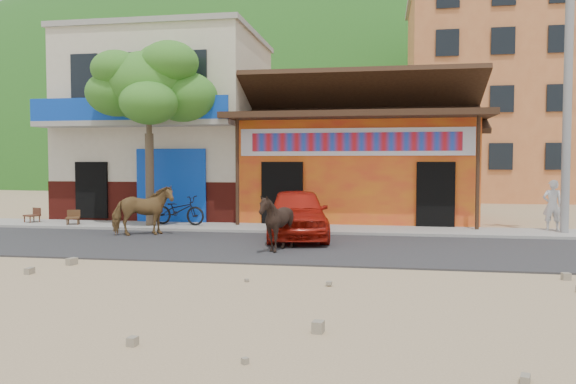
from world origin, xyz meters
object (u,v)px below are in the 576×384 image
Objects in this scene: utility_pole at (568,95)px; cow_dark at (277,223)px; tree at (149,134)px; red_car at (297,213)px; scooter at (179,210)px; pedestrian at (552,205)px; cafe_chair_left at (32,209)px; cafe_chair_right at (73,211)px; cow_tan at (143,211)px.

utility_pole is 9.53m from cow_dark.
tree is 1.45× the size of red_car.
utility_pole is 12.41m from scooter.
pedestrian is (-0.20, 0.52, -3.23)m from utility_pole.
tree is at bearing -179.10° from utility_pole.
utility_pole is 8.70× the size of cafe_chair_left.
utility_pole is 1.93× the size of red_car.
cafe_chair_right is at bearing 105.48° from scooter.
pedestrian is at bearing 8.00° from red_car.
cow_dark is 9.00m from pedestrian.
cow_tan is 1.25× the size of cow_dark.
utility_pole is 4.63× the size of cow_tan.
scooter is (-11.90, 0.04, -3.52)m from utility_pole.
cow_tan is at bearing 179.80° from scooter.
utility_pole is at bearing -82.66° from scooter.
tree is at bearing 5.72° from pedestrian.
cow_tan is (0.61, -1.92, -2.35)m from tree.
pedestrian is (11.99, 2.63, 0.12)m from cow_tan.
cow_tan is 0.42× the size of red_car.
cow_dark is 8.58m from cafe_chair_right.
cow_dark is at bearing -50.12° from cafe_chair_right.
cow_dark is at bearing 35.25° from pedestrian.
scooter is at bearing 25.25° from cafe_chair_left.
cow_dark is 10.38m from cafe_chair_left.
cow_dark reaches higher than cafe_chair_left.
cow_dark reaches higher than scooter.
tree is 12.84m from utility_pole.
utility_pole is (12.80, 0.20, 1.00)m from tree.
cow_tan is 2.18m from scooter.
tree is 0.75× the size of utility_pole.
cafe_chair_left is at bearing 39.66° from cow_tan.
utility_pole is at bearing -107.89° from cow_tan.
cow_dark is (5.03, -4.16, -2.39)m from tree.
tree is at bearing -10.15° from cow_tan.
cafe_chair_left is at bearing 4.31° from pedestrian.
cafe_chair_right is at bearing -148.74° from cow_dark.
red_car is (0.11, 2.44, 0.02)m from cow_dark.
cow_tan is 1.88× the size of cafe_chair_left.
cow_tan reaches higher than cafe_chair_left.
utility_pole reaches higher than red_car.
scooter is 5.30m from cafe_chair_left.
cow_tan is 5.43m from cafe_chair_left.
pedestrian is 1.72× the size of cafe_chair_right.
cow_tan is 12.28m from pedestrian.
red_car is 4.51× the size of cafe_chair_left.
scooter is 3.54m from cafe_chair_right.
cafe_chair_right is (-3.51, -0.49, -0.04)m from scooter.
pedestrian is 15.24m from cafe_chair_right.
cow_dark is at bearing -150.71° from utility_pole.
pedestrian is (11.70, 0.48, 0.28)m from scooter.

